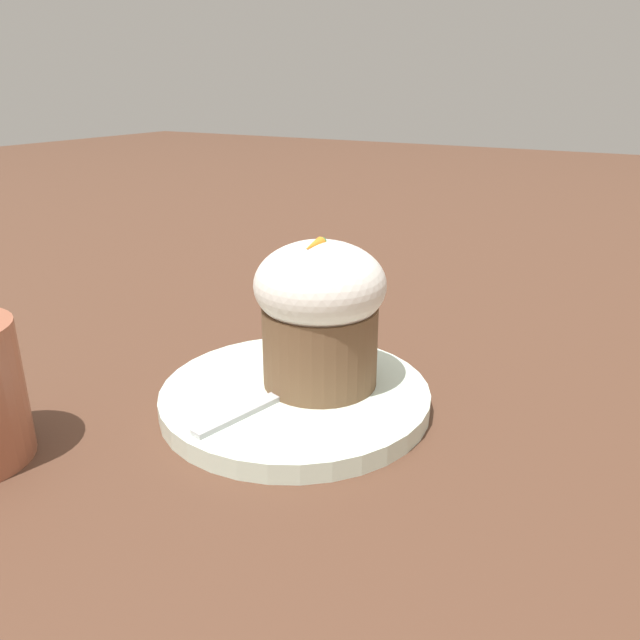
# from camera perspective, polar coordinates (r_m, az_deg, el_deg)

# --- Properties ---
(ground_plane) EXTENTS (4.00, 4.00, 0.00)m
(ground_plane) POSITION_cam_1_polar(r_m,az_deg,el_deg) (0.47, -2.26, -7.78)
(ground_plane) COLOR #513323
(dessert_plate) EXTENTS (0.20, 0.20, 0.01)m
(dessert_plate) POSITION_cam_1_polar(r_m,az_deg,el_deg) (0.47, -2.27, -7.01)
(dessert_plate) COLOR silver
(dessert_plate) RESTS_ON ground_plane
(carrot_cake) EXTENTS (0.10, 0.10, 0.11)m
(carrot_cake) POSITION_cam_1_polar(r_m,az_deg,el_deg) (0.45, -0.00, 0.79)
(carrot_cake) COLOR brown
(carrot_cake) RESTS_ON dessert_plate
(spoon) EXTENTS (0.12, 0.05, 0.01)m
(spoon) POSITION_cam_1_polar(r_m,az_deg,el_deg) (0.46, -2.93, -6.37)
(spoon) COLOR #B7B7BC
(spoon) RESTS_ON dessert_plate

